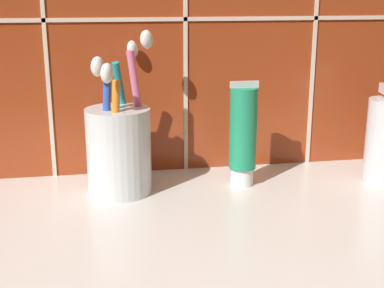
% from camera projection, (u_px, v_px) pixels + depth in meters
% --- Properties ---
extents(sink_counter, '(0.70, 0.34, 0.02)m').
position_uv_depth(sink_counter, '(194.00, 227.00, 0.57)').
color(sink_counter, silver).
rests_on(sink_counter, ground).
extents(toothbrush_cup, '(0.09, 0.12, 0.19)m').
position_uv_depth(toothbrush_cup, '(119.00, 147.00, 0.63)').
color(toothbrush_cup, silver).
rests_on(toothbrush_cup, sink_counter).
extents(toothpaste_tube, '(0.04, 0.03, 0.13)m').
position_uv_depth(toothpaste_tube, '(243.00, 135.00, 0.65)').
color(toothpaste_tube, white).
rests_on(toothpaste_tube, sink_counter).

